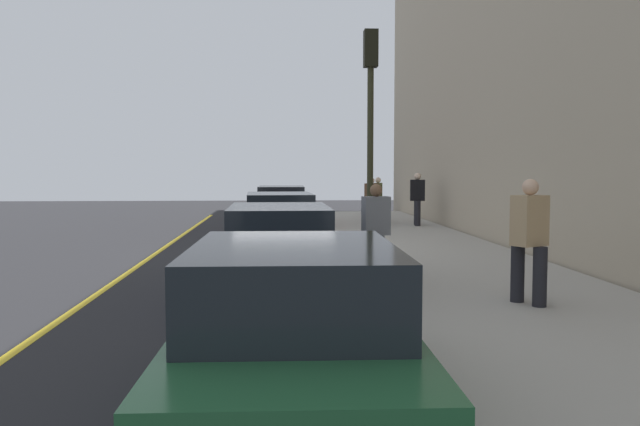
% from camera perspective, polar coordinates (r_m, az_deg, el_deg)
% --- Properties ---
extents(ground_plane, '(56.00, 56.00, 0.00)m').
position_cam_1_polar(ground_plane, '(16.44, -3.19, -3.55)').
color(ground_plane, black).
extents(sidewalk, '(28.00, 4.60, 0.15)m').
position_cam_1_polar(sidewalk, '(16.78, 8.17, -3.17)').
color(sidewalk, '#A39E93').
rests_on(sidewalk, ground).
extents(lane_stripe_centre, '(28.00, 0.14, 0.01)m').
position_cam_1_polar(lane_stripe_centre, '(16.72, -14.25, -3.52)').
color(lane_stripe_centre, gold).
rests_on(lane_stripe_centre, ground).
extents(snow_bank_curb, '(4.35, 0.56, 0.22)m').
position_cam_1_polar(snow_bank_curb, '(22.32, -1.54, -1.30)').
color(snow_bank_curb, white).
rests_on(snow_bank_curb, ground).
extents(parked_car_green, '(4.47, 1.96, 1.51)m').
position_cam_1_polar(parked_car_green, '(5.49, -2.30, -10.42)').
color(parked_car_green, black).
rests_on(parked_car_green, ground).
extents(parked_car_navy, '(4.79, 1.93, 1.51)m').
position_cam_1_polar(parked_car_navy, '(10.91, -3.59, -3.29)').
color(parked_car_navy, black).
rests_on(parked_car_navy, ground).
extents(parked_car_charcoal, '(4.79, 2.02, 1.51)m').
position_cam_1_polar(parked_car_charcoal, '(16.60, -3.58, -0.84)').
color(parked_car_charcoal, black).
rests_on(parked_car_charcoal, ground).
extents(parked_car_red, '(4.68, 1.95, 1.51)m').
position_cam_1_polar(parked_car_red, '(23.48, -3.39, 0.53)').
color(parked_car_red, black).
rests_on(parked_car_red, ground).
extents(pedestrian_brown_coat, '(0.52, 0.52, 1.66)m').
position_cam_1_polar(pedestrian_brown_coat, '(23.94, 4.52, 1.25)').
color(pedestrian_brown_coat, black).
rests_on(pedestrian_brown_coat, sidewalk).
extents(pedestrian_olive_coat, '(0.51, 0.53, 1.66)m').
position_cam_1_polar(pedestrian_olive_coat, '(24.99, 5.08, 1.36)').
color(pedestrian_olive_coat, black).
rests_on(pedestrian_olive_coat, sidewalk).
extents(pedestrian_grey_coat, '(0.56, 0.50, 1.70)m').
position_cam_1_polar(pedestrian_grey_coat, '(11.60, 4.91, -1.39)').
color(pedestrian_grey_coat, black).
rests_on(pedestrian_grey_coat, sidewalk).
extents(pedestrian_tan_coat, '(0.55, 0.58, 1.82)m').
position_cam_1_polar(pedestrian_tan_coat, '(9.92, 17.82, -2.07)').
color(pedestrian_tan_coat, black).
rests_on(pedestrian_tan_coat, sidewalk).
extents(pedestrian_black_coat, '(0.60, 0.54, 1.84)m').
position_cam_1_polar(pedestrian_black_coat, '(23.00, 8.50, 1.36)').
color(pedestrian_black_coat, black).
rests_on(pedestrian_black_coat, sidewalk).
extents(traffic_light_pole, '(0.35, 0.26, 4.61)m').
position_cam_1_polar(traffic_light_pole, '(12.70, 4.42, 8.96)').
color(traffic_light_pole, '#2D2D19').
rests_on(traffic_light_pole, sidewalk).
extents(rolling_suitcase, '(0.34, 0.22, 0.92)m').
position_cam_1_polar(rolling_suitcase, '(24.35, 4.61, -0.12)').
color(rolling_suitcase, '#471E19').
rests_on(rolling_suitcase, sidewalk).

